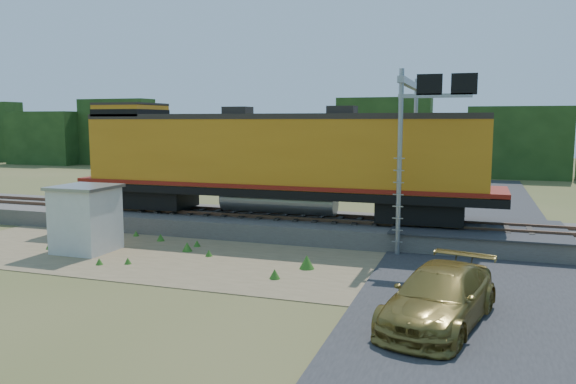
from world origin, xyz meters
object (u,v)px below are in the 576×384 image
(signal_gantry, at_px, (416,117))
(shed, at_px, (86,218))
(locomotive, at_px, (272,159))
(car, at_px, (440,297))

(signal_gantry, bearing_deg, shed, -156.50)
(shed, bearing_deg, locomotive, 46.75)
(shed, distance_m, car, 14.77)
(locomotive, relative_size, shed, 7.47)
(locomotive, xyz_separation_m, signal_gantry, (6.69, -0.67, 1.91))
(locomotive, distance_m, signal_gantry, 6.99)
(signal_gantry, bearing_deg, locomotive, 174.26)
(shed, xyz_separation_m, car, (14.21, -3.98, -0.63))
(locomotive, relative_size, car, 3.93)
(signal_gantry, height_order, car, signal_gantry)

